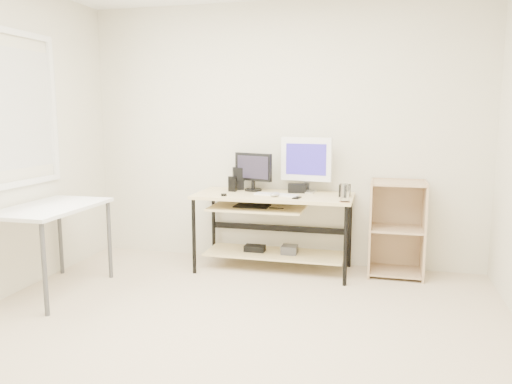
{
  "coord_description": "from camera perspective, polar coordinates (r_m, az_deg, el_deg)",
  "views": [
    {
      "loc": [
        0.99,
        -2.94,
        1.51
      ],
      "look_at": [
        -0.08,
        1.3,
        0.82
      ],
      "focal_mm": 35.0,
      "sensor_mm": 36.0,
      "label": 1
    }
  ],
  "objects": [
    {
      "name": "white_imac",
      "position": [
        4.86,
        5.76,
        3.57
      ],
      "size": [
        0.5,
        0.16,
        0.54
      ],
      "rotation": [
        0.0,
        0.0,
        -0.14
      ],
      "color": "silver",
      "rests_on": "desk"
    },
    {
      "name": "coaster",
      "position": [
        4.41,
        10.11,
        -1.1
      ],
      "size": [
        0.1,
        0.1,
        0.01
      ],
      "primitive_type": "cylinder",
      "rotation": [
        0.0,
        0.0,
        -0.01
      ],
      "color": "#926742",
      "rests_on": "desk"
    },
    {
      "name": "keyboard",
      "position": [
        4.69,
        2.34,
        -0.31
      ],
      "size": [
        0.43,
        0.18,
        0.01
      ],
      "primitive_type": "cube",
      "rotation": [
        0.0,
        0.0,
        -0.16
      ],
      "color": "white",
      "rests_on": "desk"
    },
    {
      "name": "speaker_right",
      "position": [
        4.69,
        10.1,
        0.17
      ],
      "size": [
        0.1,
        0.1,
        0.12
      ],
      "primitive_type": "cube",
      "rotation": [
        0.0,
        0.0,
        -0.06
      ],
      "color": "black",
      "rests_on": "desk"
    },
    {
      "name": "center_speaker",
      "position": [
        4.86,
        4.73,
        0.43
      ],
      "size": [
        0.19,
        0.1,
        0.09
      ],
      "primitive_type": "cube",
      "rotation": [
        0.0,
        0.0,
        0.11
      ],
      "color": "black",
      "rests_on": "desk"
    },
    {
      "name": "desk",
      "position": [
        4.81,
        1.73,
        -2.72
      ],
      "size": [
        1.5,
        0.65,
        0.75
      ],
      "color": "beige",
      "rests_on": "ground"
    },
    {
      "name": "volume_puck",
      "position": [
        4.67,
        -3.7,
        -0.31
      ],
      "size": [
        0.07,
        0.07,
        0.02
      ],
      "primitive_type": "cylinder",
      "rotation": [
        0.0,
        0.0,
        0.32
      ],
      "color": "black",
      "rests_on": "desk"
    },
    {
      "name": "mouse",
      "position": [
        4.63,
        2.16,
        -0.27
      ],
      "size": [
        0.12,
        0.14,
        0.04
      ],
      "primitive_type": "ellipsoid",
      "rotation": [
        0.0,
        0.0,
        -0.41
      ],
      "color": "#ABABAF",
      "rests_on": "desk"
    },
    {
      "name": "black_monitor",
      "position": [
        4.94,
        -0.32,
        2.61
      ],
      "size": [
        0.4,
        0.18,
        0.38
      ],
      "rotation": [
        0.0,
        0.0,
        -0.34
      ],
      "color": "black",
      "rests_on": "desk"
    },
    {
      "name": "audio_controller",
      "position": [
        4.93,
        -2.7,
        0.93
      ],
      "size": [
        0.08,
        0.05,
        0.15
      ],
      "primitive_type": "cube",
      "rotation": [
        0.0,
        0.0,
        -0.1
      ],
      "color": "black",
      "rests_on": "desk"
    },
    {
      "name": "side_table",
      "position": [
        4.52,
        -22.39,
        -2.47
      ],
      "size": [
        0.6,
        1.0,
        0.75
      ],
      "color": "white",
      "rests_on": "ground"
    },
    {
      "name": "smartphone",
      "position": [
        4.55,
        4.68,
        -0.66
      ],
      "size": [
        0.07,
        0.12,
        0.01
      ],
      "primitive_type": "cube",
      "rotation": [
        0.0,
        0.0,
        -0.11
      ],
      "color": "black",
      "rests_on": "desk"
    },
    {
      "name": "speaker_left",
      "position": [
        5.05,
        -2.0,
        1.62
      ],
      "size": [
        0.15,
        0.15,
        0.22
      ],
      "rotation": [
        0.0,
        0.0,
        0.39
      ],
      "color": "black",
      "rests_on": "desk"
    },
    {
      "name": "room",
      "position": [
        3.2,
        -6.51,
        5.41
      ],
      "size": [
        4.01,
        4.01,
        2.62
      ],
      "color": "beige",
      "rests_on": "ground"
    },
    {
      "name": "shelf_unit",
      "position": [
        4.88,
        15.78,
        -3.93
      ],
      "size": [
        0.5,
        0.4,
        0.9
      ],
      "color": "tan",
      "rests_on": "ground"
    },
    {
      "name": "drinking_glass",
      "position": [
        4.4,
        10.14,
        -0.08
      ],
      "size": [
        0.08,
        0.08,
        0.15
      ],
      "primitive_type": "cylinder",
      "rotation": [
        0.0,
        0.0,
        -0.01
      ],
      "color": "white",
      "rests_on": "coaster"
    }
  ]
}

